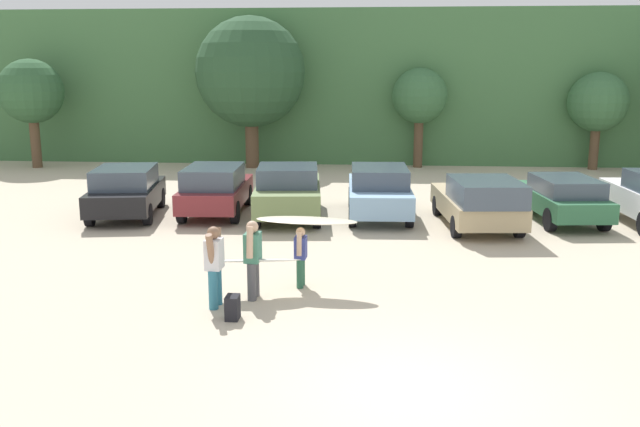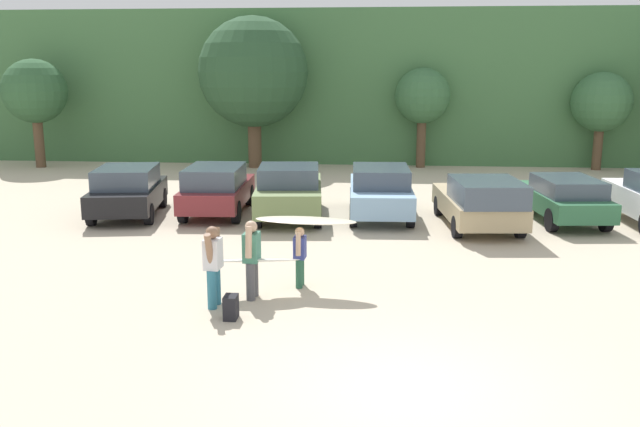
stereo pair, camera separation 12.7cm
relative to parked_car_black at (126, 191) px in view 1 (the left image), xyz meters
name	(u,v)px [view 1 (the left image)]	position (x,y,z in m)	size (l,w,h in m)	color
ground_plane	(411,388)	(8.24, -10.99, -0.82)	(120.00, 120.00, 0.00)	beige
hillside_ridge	(386,85)	(8.24, 18.00, 2.80)	(108.00, 12.00, 7.23)	#427042
tree_center_left	(31,92)	(-7.92, 9.95, 2.63)	(2.90, 2.90, 4.94)	brown
tree_right	(251,72)	(2.03, 10.78, 3.50)	(4.96, 4.96, 6.82)	brown
tree_left	(420,97)	(9.68, 11.46, 2.41)	(2.52, 2.52, 4.54)	brown
tree_ridge_back	(598,103)	(17.58, 11.37, 2.19)	(2.64, 2.64, 4.36)	brown
parked_car_black	(126,191)	(0.00, 0.00, 0.00)	(2.45, 4.18, 1.55)	black
parked_car_maroon	(215,188)	(2.70, 0.51, 0.01)	(1.97, 4.26, 1.57)	maroon
parked_car_olive_green	(288,191)	(5.04, 0.18, 0.03)	(2.33, 4.46, 1.65)	#6B7F4C
parked_car_sky_blue	(379,191)	(7.82, 0.59, 0.01)	(2.02, 4.48, 1.57)	#84ADD1
parked_car_tan	(479,201)	(10.68, -0.76, -0.02)	(2.30, 4.64, 1.53)	tan
parked_car_forest_green	(561,197)	(13.29, 0.39, -0.07)	(2.14, 4.37, 1.38)	#2D6642
person_adult	(253,255)	(5.27, -7.27, 0.08)	(0.32, 0.68, 1.60)	#4C4C51
person_child	(301,253)	(6.14, -6.45, -0.09)	(0.26, 0.53, 1.29)	#26593F
person_companion	(214,262)	(4.62, -7.82, 0.09)	(0.32, 0.74, 1.60)	teal
surfboard_white	(253,261)	(5.26, -7.16, -0.06)	(1.98, 0.79, 0.22)	white
surfboard_cream	(306,220)	(6.26, -6.43, 0.62)	(2.20, 0.81, 0.10)	beige
backpack_dropped	(233,307)	(5.09, -8.46, -0.59)	(0.24, 0.34, 0.45)	black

